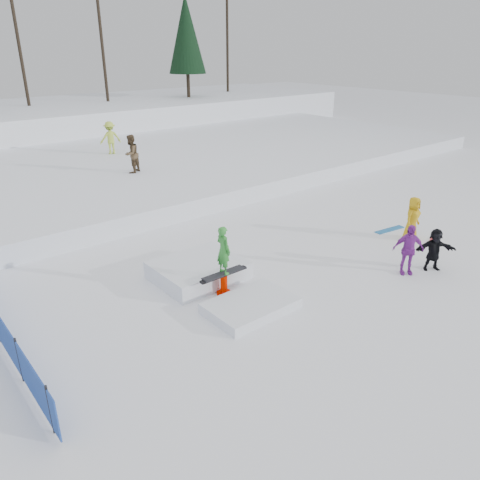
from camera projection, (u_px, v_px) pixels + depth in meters
ground at (271, 301)px, 13.33m from camera, size 120.00×120.00×0.00m
snow_midrise at (63, 175)px, 24.56m from camera, size 50.00×18.00×0.80m
treeline at (72, 34)px, 34.19m from camera, size 40.24×4.22×10.50m
walker_olive at (131, 154)px, 23.15m from camera, size 1.15×1.09×1.88m
walker_ygreen at (110, 138)px, 27.19m from camera, size 1.29×0.86×1.86m
spectator_purple at (408, 249)px, 14.63m from camera, size 0.99×0.94×1.64m
spectator_yellow at (412, 218)px, 17.23m from camera, size 0.86×0.61×1.64m
spectator_dark at (434, 250)px, 14.93m from camera, size 1.29×1.11×1.40m
loose_board_red at (435, 239)px, 17.49m from camera, size 1.42×0.72×0.03m
loose_board_teal at (390, 230)px, 18.40m from camera, size 1.42×0.46×0.03m
jib_rail_feature at (212, 278)px, 13.99m from camera, size 2.60×4.40×2.11m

